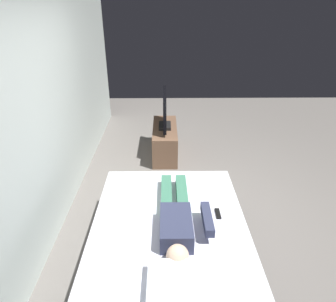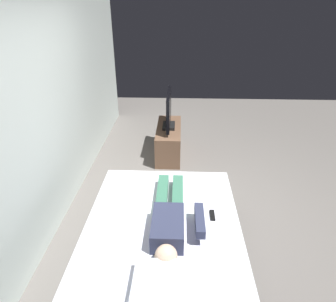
{
  "view_description": "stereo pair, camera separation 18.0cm",
  "coord_description": "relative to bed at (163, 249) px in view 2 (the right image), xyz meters",
  "views": [
    {
      "loc": [
        -2.92,
        0.42,
        2.42
      ],
      "look_at": [
        0.47,
        0.38,
        0.69
      ],
      "focal_mm": 32.08,
      "sensor_mm": 36.0,
      "label": 1
    },
    {
      "loc": [
        -2.92,
        0.25,
        2.42
      ],
      "look_at": [
        0.47,
        0.38,
        0.69
      ],
      "focal_mm": 32.08,
      "sensor_mm": 36.0,
      "label": 2
    }
  ],
  "objects": [
    {
      "name": "pillow",
      "position": [
        -0.72,
        0.0,
        0.34
      ],
      "size": [
        0.48,
        0.34,
        0.12
      ],
      "primitive_type": "cube",
      "color": "white",
      "rests_on": "bed"
    },
    {
      "name": "tv",
      "position": [
        2.51,
        0.04,
        0.52
      ],
      "size": [
        0.88,
        0.2,
        0.59
      ],
      "color": "black",
      "rests_on": "tv_stand"
    },
    {
      "name": "bed",
      "position": [
        0.0,
        0.0,
        0.0
      ],
      "size": [
        2.09,
        1.52,
        0.54
      ],
      "color": "#333338",
      "rests_on": "ground"
    },
    {
      "name": "back_wall",
      "position": [
        1.18,
        1.32,
        1.14
      ],
      "size": [
        6.4,
        0.1,
        2.8
      ],
      "primitive_type": "cube",
      "color": "silver",
      "rests_on": "ground"
    },
    {
      "name": "tv_stand",
      "position": [
        2.51,
        0.04,
        -0.01
      ],
      "size": [
        1.1,
        0.4,
        0.5
      ],
      "primitive_type": "cube",
      "color": "brown",
      "rests_on": "ground"
    },
    {
      "name": "remote",
      "position": [
        0.18,
        -0.47,
        0.29
      ],
      "size": [
        0.15,
        0.04,
        0.02
      ],
      "primitive_type": "cube",
      "color": "black",
      "rests_on": "bed"
    },
    {
      "name": "person",
      "position": [
        0.03,
        -0.07,
        0.36
      ],
      "size": [
        1.26,
        0.46,
        0.18
      ],
      "color": "#2D334C",
      "rests_on": "bed"
    },
    {
      "name": "ground_plane",
      "position": [
        0.78,
        -0.38,
        -0.26
      ],
      "size": [
        10.0,
        10.0,
        0.0
      ],
      "primitive_type": "plane",
      "color": "slate"
    }
  ]
}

